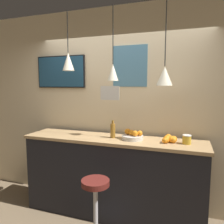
% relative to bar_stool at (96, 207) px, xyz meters
% --- Properties ---
extents(back_wall, '(8.00, 0.06, 2.90)m').
position_rel_bar_stool_xyz_m(back_wall, '(-0.03, 1.01, 0.99)').
color(back_wall, beige).
rests_on(back_wall, ground_plane).
extents(service_counter, '(2.44, 0.55, 1.09)m').
position_rel_bar_stool_xyz_m(service_counter, '(-0.03, 0.63, 0.09)').
color(service_counter, black).
rests_on(service_counter, ground_plane).
extents(bar_stool, '(0.42, 0.42, 0.77)m').
position_rel_bar_stool_xyz_m(bar_stool, '(0.00, 0.00, 0.00)').
color(bar_stool, '#B7B7BC').
rests_on(bar_stool, ground_plane).
extents(fruit_bowl, '(0.28, 0.28, 0.13)m').
position_rel_bar_stool_xyz_m(fruit_bowl, '(0.24, 0.64, 0.68)').
color(fruit_bowl, beige).
rests_on(fruit_bowl, service_counter).
extents(orange_pile, '(0.17, 0.24, 0.09)m').
position_rel_bar_stool_xyz_m(orange_pile, '(0.72, 0.65, 0.67)').
color(orange_pile, orange).
rests_on(orange_pile, service_counter).
extents(juice_bottle, '(0.07, 0.07, 0.24)m').
position_rel_bar_stool_xyz_m(juice_bottle, '(-0.02, 0.64, 0.73)').
color(juice_bottle, olive).
rests_on(juice_bottle, service_counter).
extents(spread_jar, '(0.10, 0.10, 0.11)m').
position_rel_bar_stool_xyz_m(spread_jar, '(0.92, 0.64, 0.68)').
color(spread_jar, gold).
rests_on(spread_jar, service_counter).
extents(pendant_lamp_left, '(0.16, 0.16, 0.81)m').
position_rel_bar_stool_xyz_m(pendant_lamp_left, '(-0.69, 0.66, 1.66)').
color(pendant_lamp_left, black).
extents(pendant_lamp_middle, '(0.15, 0.15, 0.96)m').
position_rel_bar_stool_xyz_m(pendant_lamp_middle, '(-0.03, 0.66, 1.50)').
color(pendant_lamp_middle, black).
extents(pendant_lamp_right, '(0.19, 0.19, 1.02)m').
position_rel_bar_stool_xyz_m(pendant_lamp_right, '(0.63, 0.66, 1.44)').
color(pendant_lamp_right, black).
extents(mounted_tv, '(0.83, 0.04, 0.49)m').
position_rel_bar_stool_xyz_m(mounted_tv, '(-1.00, 0.96, 1.54)').
color(mounted_tv, black).
extents(hanging_menu_board, '(0.24, 0.01, 0.17)m').
position_rel_bar_stool_xyz_m(hanging_menu_board, '(0.01, 0.43, 1.23)').
color(hanging_menu_board, white).
extents(wall_poster, '(0.49, 0.01, 0.58)m').
position_rel_bar_stool_xyz_m(wall_poster, '(0.12, 0.97, 1.59)').
color(wall_poster, teal).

